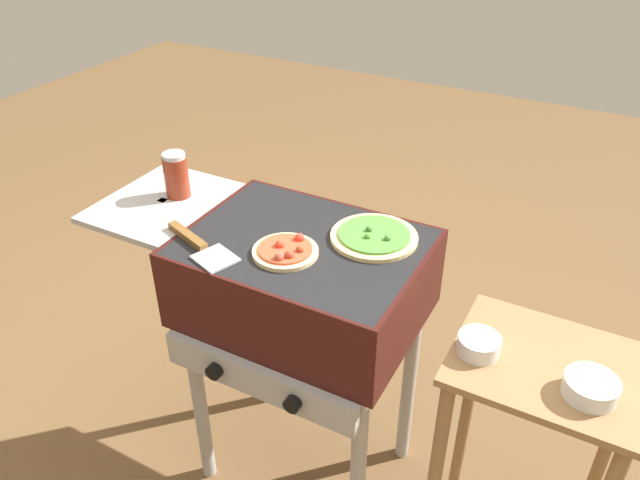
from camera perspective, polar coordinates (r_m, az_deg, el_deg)
The scene contains 9 objects.
ground_plane at distance 2.26m, azimuth -1.19°, elevation -19.75°, with size 8.00×8.00×0.00m, color brown.
grill at distance 1.72m, azimuth -1.95°, elevation -4.12°, with size 0.96×0.53×0.90m.
pizza_pepperoni at distance 1.59m, azimuth -3.17°, elevation -1.00°, with size 0.17×0.17×0.03m.
pizza_veggie at distance 1.65m, azimuth 5.01°, elevation 0.34°, with size 0.23×0.23×0.03m.
sauce_jar at distance 1.88m, azimuth -13.10°, elevation 5.83°, with size 0.07×0.07×0.14m.
spatula at distance 1.64m, azimuth -11.10°, elevation -0.46°, with size 0.26×0.14×0.02m.
prep_table at distance 1.72m, azimuth 18.93°, elevation -15.92°, with size 0.44×0.36×0.76m.
topping_bowl_near at distance 1.51m, azimuth 23.63°, elevation -12.38°, with size 0.12×0.12×0.04m.
topping_bowl_far at distance 1.54m, azimuth 14.39°, elevation -9.36°, with size 0.10×0.10×0.04m.
Camera 1 is at (0.69, -1.19, 1.79)m, focal length 34.76 mm.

